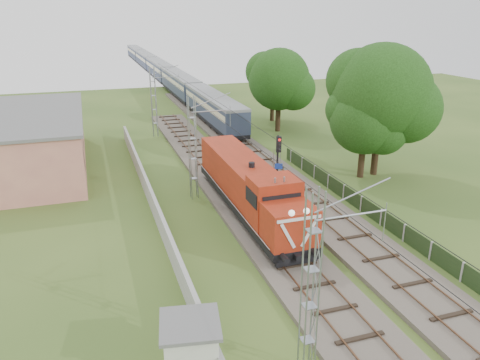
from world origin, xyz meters
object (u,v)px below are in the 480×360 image
object	(u,v)px
relay_hut	(191,348)
locomotive	(249,186)
coach_rake	(160,69)
signal_post	(278,158)

from	to	relation	value
relay_hut	locomotive	bearing A→B (deg)	62.26
coach_rake	relay_hut	bearing A→B (deg)	-98.29
locomotive	coach_rake	xyz separation A→B (m)	(5.00, 71.02, 0.20)
signal_post	relay_hut	size ratio (longest dim) A/B	1.95
coach_rake	signal_post	world-z (taller)	signal_post
coach_rake	relay_hut	xyz separation A→B (m)	(-12.40, -85.09, -1.16)
relay_hut	signal_post	bearing A→B (deg)	56.72
locomotive	signal_post	bearing A→B (deg)	26.47
locomotive	coach_rake	bearing A→B (deg)	85.97
signal_post	locomotive	bearing A→B (deg)	-153.53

